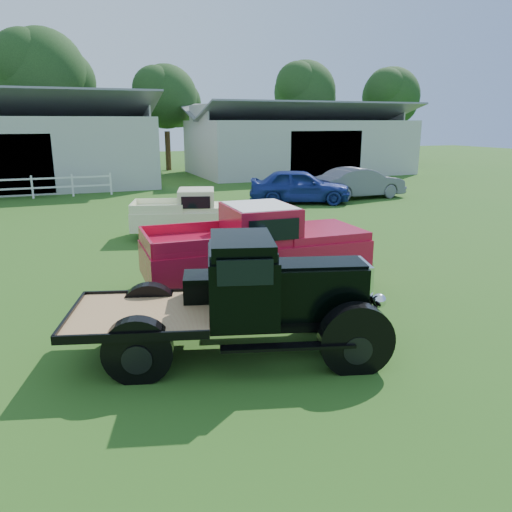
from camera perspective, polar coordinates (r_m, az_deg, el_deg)
name	(u,v)px	position (r m, az deg, el deg)	size (l,w,h in m)	color
ground	(269,321)	(10.26, 1.45, -7.41)	(120.00, 120.00, 0.00)	#325B1B
shed_right	(299,139)	(39.89, 4.88, 13.17)	(16.80, 9.20, 5.20)	#9C9C99
tree_b	(45,97)	(42.75, -22.98, 16.43)	(6.90, 6.90, 11.50)	black
tree_c	(166,114)	(42.62, -10.21, 15.67)	(5.40, 5.40, 9.00)	black
tree_d	(304,109)	(47.93, 5.54, 16.35)	(6.00, 6.00, 10.00)	black
tree_e	(390,112)	(50.42, 15.05, 15.57)	(5.70, 5.70, 9.50)	black
vintage_flatbed	(236,297)	(8.53, -2.29, -4.69)	(5.27, 2.09, 2.09)	black
red_pickup	(255,246)	(12.11, -0.07, 1.19)	(5.57, 2.14, 2.03)	#BB1332
white_pickup	(194,213)	(17.65, -7.07, 4.86)	(4.45, 1.73, 1.64)	#ECEDBC
misc_car_blue	(300,186)	(25.04, 5.02, 7.99)	(1.99, 4.94, 1.68)	navy
misc_car_grey	(360,183)	(27.13, 11.81, 8.18)	(1.69, 4.84, 1.59)	slate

